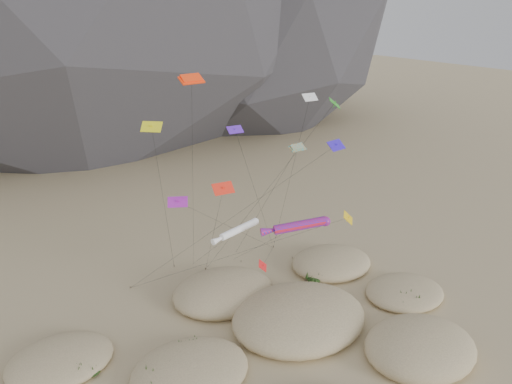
# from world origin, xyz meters

# --- Properties ---
(ground) EXTENTS (500.00, 500.00, 0.00)m
(ground) POSITION_xyz_m (0.00, 0.00, 0.00)
(ground) COLOR #CCB789
(ground) RESTS_ON ground
(dunes) EXTENTS (51.46, 35.48, 4.33)m
(dunes) POSITION_xyz_m (-0.94, 3.21, 0.77)
(dunes) COLOR #CCB789
(dunes) RESTS_ON ground
(dune_grass) EXTENTS (41.47, 29.43, 1.53)m
(dune_grass) POSITION_xyz_m (-0.94, 3.16, 0.83)
(dune_grass) COLOR black
(dune_grass) RESTS_ON ground
(kite_stakes) EXTENTS (23.18, 6.79, 0.30)m
(kite_stakes) POSITION_xyz_m (2.18, 22.55, 0.15)
(kite_stakes) COLOR #3F2D1E
(kite_stakes) RESTS_ON ground
(rainbow_tube_kite) EXTENTS (8.10, 16.79, 12.11)m
(rainbow_tube_kite) POSITION_xyz_m (5.14, 8.70, 11.18)
(rainbow_tube_kite) COLOR #FF1A20
(rainbow_tube_kite) RESTS_ON ground
(white_tube_kite) EXTENTS (6.93, 14.25, 11.27)m
(white_tube_kite) POSITION_xyz_m (-0.84, 12.38, 10.57)
(white_tube_kite) COLOR white
(white_tube_kite) RESTS_ON ground
(orange_parafoil) EXTENTS (5.22, 11.47, 28.37)m
(orange_parafoil) POSITION_xyz_m (-4.39, 15.42, 27.53)
(orange_parafoil) COLOR #FF360D
(orange_parafoil) RESTS_ON ground
(multi_parafoil) EXTENTS (2.21, 14.76, 20.15)m
(multi_parafoil) POSITION_xyz_m (6.68, 11.53, 19.43)
(multi_parafoil) COLOR orange
(multi_parafoil) RESTS_ON ground
(delta_kites) EXTENTS (26.57, 18.70, 25.08)m
(delta_kites) POSITION_xyz_m (3.97, 12.02, 17.62)
(delta_kites) COLOR yellow
(delta_kites) RESTS_ON ground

